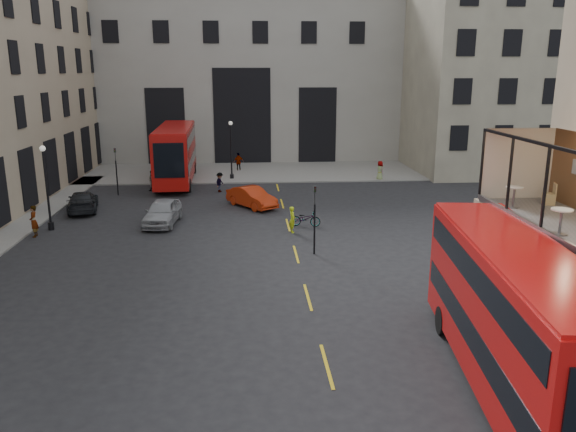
{
  "coord_description": "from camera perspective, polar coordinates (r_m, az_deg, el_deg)",
  "views": [
    {
      "loc": [
        -4.58,
        -17.06,
        9.78
      ],
      "look_at": [
        -2.67,
        8.86,
        3.0
      ],
      "focal_mm": 35.0,
      "sensor_mm": 36.0,
      "label": 1
    }
  ],
  "objects": [
    {
      "name": "ground",
      "position": [
        20.2,
        9.77,
        -14.58
      ],
      "size": [
        140.0,
        140.0,
        0.0
      ],
      "primitive_type": "plane",
      "color": "black",
      "rests_on": "ground"
    },
    {
      "name": "host_frontage",
      "position": [
        21.7,
        27.09,
        -7.38
      ],
      "size": [
        3.0,
        11.0,
        4.5
      ],
      "primitive_type": "cube",
      "color": "tan",
      "rests_on": "ground"
    },
    {
      "name": "gateway",
      "position": [
        65.05,
        -4.73,
        14.22
      ],
      "size": [
        35.0,
        10.6,
        18.0
      ],
      "color": "#9A988F",
      "rests_on": "ground"
    },
    {
      "name": "building_right",
      "position": [
        62.11,
        19.74,
        14.36
      ],
      "size": [
        16.6,
        18.6,
        20.0
      ],
      "color": "#A59F85",
      "rests_on": "ground"
    },
    {
      "name": "pavement_far",
      "position": [
        55.93,
        -5.62,
        4.54
      ],
      "size": [
        40.0,
        12.0,
        0.12
      ],
      "primitive_type": "cube",
      "color": "slate",
      "rests_on": "ground"
    },
    {
      "name": "traffic_light_near",
      "position": [
        30.19,
        2.73,
        0.5
      ],
      "size": [
        0.16,
        0.2,
        3.8
      ],
      "color": "black",
      "rests_on": "ground"
    },
    {
      "name": "traffic_light_far",
      "position": [
        46.83,
        -17.08,
        4.94
      ],
      "size": [
        0.16,
        0.2,
        3.8
      ],
      "color": "black",
      "rests_on": "ground"
    },
    {
      "name": "street_lamp_a",
      "position": [
        37.92,
        -23.25,
        2.19
      ],
      "size": [
        0.36,
        0.36,
        5.33
      ],
      "color": "black",
      "rests_on": "ground"
    },
    {
      "name": "street_lamp_b",
      "position": [
        51.61,
        -5.78,
        6.32
      ],
      "size": [
        0.36,
        0.36,
        5.33
      ],
      "color": "black",
      "rests_on": "ground"
    },
    {
      "name": "bus_near",
      "position": [
        18.72,
        22.03,
        -8.96
      ],
      "size": [
        3.99,
        11.97,
        4.69
      ],
      "color": "#AB0C0B",
      "rests_on": "ground"
    },
    {
      "name": "bus_far",
      "position": [
        50.97,
        -11.34,
        6.47
      ],
      "size": [
        3.32,
        12.62,
        5.0
      ],
      "color": "#A60E0B",
      "rests_on": "ground"
    },
    {
      "name": "car_a",
      "position": [
        37.45,
        -12.64,
        0.4
      ],
      "size": [
        2.34,
        4.91,
        1.62
      ],
      "primitive_type": "imported",
      "rotation": [
        0.0,
        0.0,
        -0.09
      ],
      "color": "gray",
      "rests_on": "ground"
    },
    {
      "name": "car_b",
      "position": [
        41.23,
        -3.7,
        1.92
      ],
      "size": [
        3.91,
        4.54,
        1.48
      ],
      "primitive_type": "imported",
      "rotation": [
        0.0,
        0.0,
        0.63
      ],
      "color": "#B3270B",
      "rests_on": "ground"
    },
    {
      "name": "car_c",
      "position": [
        42.61,
        -20.13,
        1.41
      ],
      "size": [
        2.91,
        5.13,
        1.4
      ],
      "primitive_type": "imported",
      "rotation": [
        0.0,
        0.0,
        3.35
      ],
      "color": "black",
      "rests_on": "ground"
    },
    {
      "name": "bicycle",
      "position": [
        36.13,
        1.79,
        -0.26
      ],
      "size": [
        2.03,
        1.08,
        1.01
      ],
      "primitive_type": "imported",
      "rotation": [
        0.0,
        0.0,
        1.35
      ],
      "color": "gray",
      "rests_on": "ground"
    },
    {
      "name": "cyclist",
      "position": [
        34.65,
        0.45,
        -0.36
      ],
      "size": [
        0.44,
        0.63,
        1.65
      ],
      "primitive_type": "imported",
      "rotation": [
        0.0,
        0.0,
        1.65
      ],
      "color": "#C3DF17",
      "rests_on": "ground"
    },
    {
      "name": "pedestrian_a",
      "position": [
        47.85,
        -13.56,
        3.49
      ],
      "size": [
        0.96,
        0.81,
        1.75
      ],
      "primitive_type": "imported",
      "rotation": [
        0.0,
        0.0,
        -0.19
      ],
      "color": "gray",
      "rests_on": "ground"
    },
    {
      "name": "pedestrian_b",
      "position": [
        46.64,
        -6.94,
        3.42
      ],
      "size": [
        0.97,
        1.2,
        1.62
      ],
      "primitive_type": "imported",
      "rotation": [
        0.0,
        0.0,
        1.16
      ],
      "color": "gray",
      "rests_on": "ground"
    },
    {
      "name": "pedestrian_c",
      "position": [
        56.06,
        -5.04,
        5.47
      ],
      "size": [
        1.17,
        0.8,
        1.85
      ],
      "primitive_type": "imported",
      "rotation": [
        0.0,
        0.0,
        3.5
      ],
      "color": "gray",
      "rests_on": "ground"
    },
    {
      "name": "pedestrian_d",
      "position": [
        51.94,
        9.33,
        4.57
      ],
      "size": [
        0.82,
        1.01,
        1.78
      ],
      "primitive_type": "imported",
      "rotation": [
        0.0,
        0.0,
        1.91
      ],
      "color": "gray",
      "rests_on": "ground"
    },
    {
      "name": "pedestrian_e",
      "position": [
        37.01,
        -24.42,
        -0.5
      ],
      "size": [
        0.55,
        0.76,
        1.93
      ],
      "primitive_type": "imported",
      "rotation": [
        0.0,
        0.0,
        4.85
      ],
      "color": "gray",
      "rests_on": "ground"
    },
    {
      "name": "cafe_table_mid",
      "position": [
        20.14,
        26.0,
        -0.15
      ],
      "size": [
        0.68,
        0.68,
        0.85
      ],
      "color": "white",
      "rests_on": "cafe_floor"
    },
    {
      "name": "cafe_table_far",
      "position": [
        23.39,
        21.98,
        2.11
      ],
      "size": [
        0.65,
        0.65,
        0.82
      ],
      "color": "beige",
      "rests_on": "cafe_floor"
    },
    {
      "name": "cafe_chair_d",
      "position": [
        24.53,
        24.99,
        1.66
      ],
      "size": [
        0.51,
        0.51,
        0.86
      ],
      "color": "tan",
      "rests_on": "cafe_floor"
    }
  ]
}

